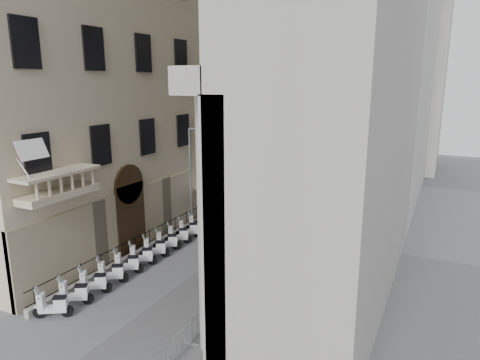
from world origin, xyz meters
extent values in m
cube|color=beige|center=(0.00, 48.00, 15.00)|extent=(22.00, 10.00, 30.00)
cylinder|color=silver|center=(-5.10, 19.75, 1.17)|extent=(0.06, 0.06, 2.35)
cylinder|color=silver|center=(-2.10, 19.75, 1.17)|extent=(0.06, 0.06, 2.35)
cylinder|color=silver|center=(-5.10, 22.74, 1.17)|extent=(0.06, 0.06, 2.35)
cylinder|color=silver|center=(-2.10, 22.74, 1.17)|extent=(0.06, 0.06, 2.35)
cube|color=white|center=(-3.60, 21.25, 2.40)|extent=(3.20, 3.20, 0.13)
cone|color=white|center=(-3.60, 21.25, 2.94)|extent=(4.27, 4.27, 1.07)
cylinder|color=gray|center=(-4.20, 17.64, 3.59)|extent=(0.16, 0.16, 7.18)
cylinder|color=gray|center=(-3.13, 17.71, 7.18)|extent=(2.16, 0.26, 0.12)
cube|color=gray|center=(-2.14, 17.77, 7.13)|extent=(0.46, 0.23, 0.13)
cube|color=black|center=(-3.58, 19.95, 1.01)|extent=(0.63, 0.98, 2.01)
cube|color=#19E54C|center=(-3.44, 20.02, 1.23)|extent=(0.32, 0.68, 1.12)
imported|color=black|center=(-0.52, 26.74, 0.95)|extent=(0.73, 0.51, 1.89)
imported|color=black|center=(0.65, 24.95, 0.96)|extent=(0.96, 0.76, 1.92)
imported|color=black|center=(-0.77, 26.58, 0.88)|extent=(1.00, 0.82, 1.76)
camera|label=1|loc=(11.83, -7.28, 10.40)|focal=32.00mm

